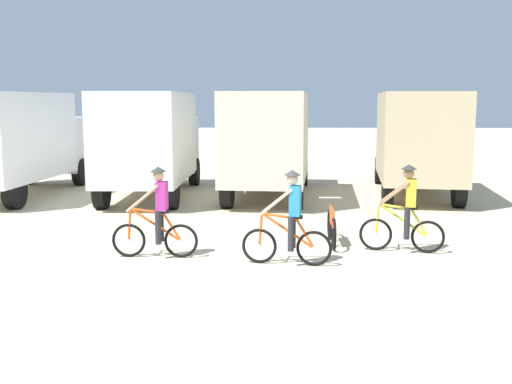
# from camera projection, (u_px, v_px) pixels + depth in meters

# --- Properties ---
(ground_plane) EXTENTS (120.00, 120.00, 0.00)m
(ground_plane) POSITION_uv_depth(u_px,v_px,m) (238.00, 284.00, 10.35)
(ground_plane) COLOR beige
(box_truck_avon_van) EXTENTS (2.83, 6.90, 3.35)m
(box_truck_avon_van) POSITION_uv_depth(u_px,v_px,m) (16.00, 139.00, 19.57)
(box_truck_avon_van) COLOR white
(box_truck_avon_van) RESTS_ON ground
(box_truck_white_box) EXTENTS (2.41, 6.76, 3.35)m
(box_truck_white_box) POSITION_uv_depth(u_px,v_px,m) (151.00, 139.00, 19.48)
(box_truck_white_box) COLOR white
(box_truck_white_box) RESTS_ON ground
(box_truck_cream_rv) EXTENTS (2.91, 6.92, 3.35)m
(box_truck_cream_rv) POSITION_uv_depth(u_px,v_px,m) (269.00, 139.00, 19.51)
(box_truck_cream_rv) COLOR beige
(box_truck_cream_rv) RESTS_ON ground
(box_truck_tan_camper) EXTENTS (3.16, 6.99, 3.35)m
(box_truck_tan_camper) POSITION_uv_depth(u_px,v_px,m) (417.00, 138.00, 19.85)
(box_truck_tan_camper) COLOR #CCB78E
(box_truck_tan_camper) RESTS_ON ground
(cyclist_orange_shirt) EXTENTS (1.73, 0.52, 1.82)m
(cyclist_orange_shirt) POSITION_uv_depth(u_px,v_px,m) (157.00, 216.00, 11.99)
(cyclist_orange_shirt) COLOR black
(cyclist_orange_shirt) RESTS_ON ground
(cyclist_cowboy_hat) EXTENTS (1.72, 0.54, 1.82)m
(cyclist_cowboy_hat) POSITION_uv_depth(u_px,v_px,m) (290.00, 221.00, 11.45)
(cyclist_cowboy_hat) COLOR black
(cyclist_cowboy_hat) RESTS_ON ground
(cyclist_near_camera) EXTENTS (1.70, 0.57, 1.82)m
(cyclist_near_camera) POSITION_uv_depth(u_px,v_px,m) (405.00, 212.00, 12.43)
(cyclist_near_camera) COLOR black
(cyclist_near_camera) RESTS_ON ground
(bicycle_spare) EXTENTS (0.50, 1.73, 0.97)m
(bicycle_spare) POSITION_uv_depth(u_px,v_px,m) (332.00, 226.00, 13.17)
(bicycle_spare) COLOR black
(bicycle_spare) RESTS_ON ground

